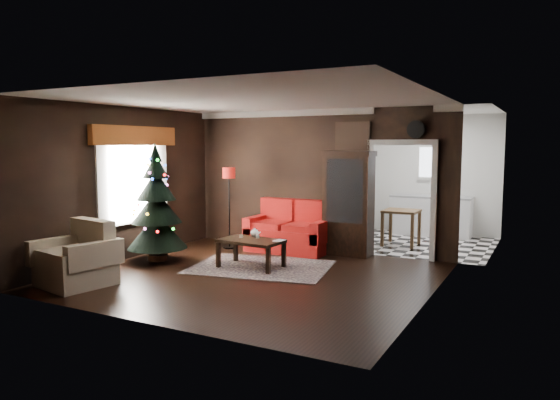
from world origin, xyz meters
The scene contains 26 objects.
floor centered at (0.00, 0.00, 0.00)m, with size 5.50×5.50×0.00m, color black.
ceiling centered at (0.00, 0.00, 2.80)m, with size 5.50×5.50×0.00m, color white.
wall_back centered at (0.00, 2.50, 1.40)m, with size 5.50×5.50×0.00m, color black.
wall_front centered at (0.00, -2.50, 1.40)m, with size 5.50×5.50×0.00m, color black.
wall_left centered at (-2.75, 0.00, 1.40)m, with size 5.50×5.50×0.00m, color black.
wall_right centered at (2.75, 0.00, 1.40)m, with size 5.50×5.50×0.00m, color black.
doorway centered at (1.70, 2.50, 1.05)m, with size 1.10×0.10×2.10m, color silver, non-canonical shape.
left_window centered at (-2.71, 0.20, 1.45)m, with size 0.05×1.60×1.40m, color white.
valance centered at (-2.63, 0.20, 2.27)m, with size 0.12×2.10×0.35m, color brown.
kitchen_floor centered at (1.70, 4.00, 0.00)m, with size 3.00×3.00×0.00m, color white.
kitchen_window centered at (1.70, 5.45, 1.70)m, with size 0.70×0.06×0.70m, color white.
rug centered at (-0.21, 0.59, 0.01)m, with size 2.32×1.69×0.01m, color #4E3245.
loveseat centered at (-0.40, 2.05, 0.50)m, with size 1.70×0.90×1.00m, color maroon, non-canonical shape.
curio_cabinet centered at (0.75, 2.27, 0.95)m, with size 0.90×0.45×1.90m, color black, non-canonical shape.
floor_lamp centered at (-1.61, 1.73, 0.83)m, with size 0.28×0.28×1.64m, color black, non-canonical shape.
christmas_tree centered at (-2.09, 0.11, 1.05)m, with size 1.07×1.07×2.04m, color black, non-canonical shape.
armchair centered at (-2.09, -1.70, 0.46)m, with size 0.96×0.96×0.98m, color tan, non-canonical shape.
coffee_table centered at (-0.35, 0.49, 0.25)m, with size 1.07×0.64×0.48m, color black, non-canonical shape.
teapot centered at (-0.39, 0.68, 0.57)m, with size 0.17×0.17×0.16m, color white, non-canonical shape.
cup_a centered at (-0.31, 0.65, 0.52)m, with size 0.06×0.06×0.05m, color white.
cup_b centered at (-0.59, 0.56, 0.52)m, with size 0.06×0.06×0.05m, color #EBE6CA.
book centered at (0.08, 0.59, 0.59)m, with size 0.15×0.02×0.20m, color tan.
wall_clock centered at (1.95, 2.45, 2.38)m, with size 0.32×0.32×0.06m, color white.
painting centered at (0.75, 2.46, 2.25)m, with size 0.62×0.05×0.52m, color tan.
kitchen_counter centered at (1.70, 5.20, 0.45)m, with size 1.80×0.60×0.90m, color white.
kitchen_table centered at (1.40, 3.70, 0.38)m, with size 0.70×0.70×0.75m, color brown, non-canonical shape.
Camera 1 is at (4.18, -7.01, 2.09)m, focal length 33.28 mm.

